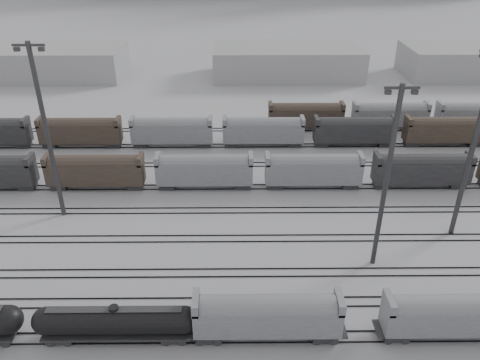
{
  "coord_description": "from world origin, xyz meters",
  "views": [
    {
      "loc": [
        -4.0,
        -32.81,
        36.34
      ],
      "look_at": [
        -3.5,
        27.02,
        4.0
      ],
      "focal_mm": 35.0,
      "sensor_mm": 36.0,
      "label": 1
    }
  ],
  "objects_px": {
    "hopper_car_a": "(267,314)",
    "hopper_car_b": "(456,313)",
    "tank_car_b": "(116,321)",
    "light_mast_c": "(387,177)"
  },
  "relations": [
    {
      "from": "hopper_car_a",
      "to": "hopper_car_b",
      "type": "distance_m",
      "value": 18.45
    },
    {
      "from": "tank_car_b",
      "to": "hopper_car_b",
      "type": "relative_size",
      "value": 1.16
    },
    {
      "from": "hopper_car_b",
      "to": "light_mast_c",
      "type": "relative_size",
      "value": 0.62
    },
    {
      "from": "hopper_car_a",
      "to": "hopper_car_b",
      "type": "xyz_separation_m",
      "value": [
        18.45,
        0.0,
        -0.09
      ]
    },
    {
      "from": "tank_car_b",
      "to": "light_mast_c",
      "type": "height_order",
      "value": "light_mast_c"
    },
    {
      "from": "tank_car_b",
      "to": "light_mast_c",
      "type": "distance_m",
      "value": 32.47
    },
    {
      "from": "tank_car_b",
      "to": "hopper_car_a",
      "type": "xyz_separation_m",
      "value": [
        14.87,
        0.0,
        0.86
      ]
    },
    {
      "from": "tank_car_b",
      "to": "hopper_car_a",
      "type": "height_order",
      "value": "hopper_car_a"
    },
    {
      "from": "tank_car_b",
      "to": "hopper_car_b",
      "type": "distance_m",
      "value": 33.33
    },
    {
      "from": "tank_car_b",
      "to": "hopper_car_b",
      "type": "bearing_deg",
      "value": 0.0
    }
  ]
}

